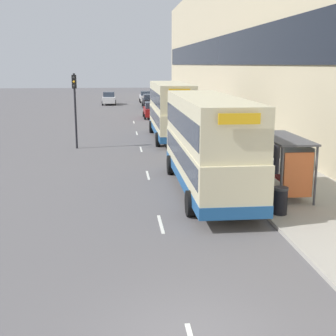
% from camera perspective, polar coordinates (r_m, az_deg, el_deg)
% --- Properties ---
extents(pavement, '(5.00, 93.00, 0.14)m').
position_cam_1_polar(pavement, '(48.20, 3.59, 5.80)').
color(pavement, '#A39E93').
rests_on(pavement, ground_plane).
extents(terrace_facade, '(3.10, 93.00, 15.72)m').
position_cam_1_polar(terrace_facade, '(48.74, 8.51, 14.94)').
color(terrace_facade, '#C6B793').
rests_on(terrace_facade, ground_plane).
extents(lane_mark_1, '(0.12, 2.00, 0.01)m').
position_cam_1_polar(lane_mark_1, '(17.11, -0.88, -6.86)').
color(lane_mark_1, silver).
rests_on(lane_mark_1, ground_plane).
extents(lane_mark_2, '(0.12, 2.00, 0.01)m').
position_cam_1_polar(lane_mark_2, '(24.50, -2.47, -0.89)').
color(lane_mark_2, silver).
rests_on(lane_mark_2, ground_plane).
extents(lane_mark_3, '(0.12, 2.00, 0.01)m').
position_cam_1_polar(lane_mark_3, '(32.04, -3.31, 2.29)').
color(lane_mark_3, silver).
rests_on(lane_mark_3, ground_plane).
extents(lane_mark_4, '(0.12, 2.00, 0.01)m').
position_cam_1_polar(lane_mark_4, '(39.65, -3.83, 4.26)').
color(lane_mark_4, silver).
rests_on(lane_mark_4, ground_plane).
extents(lane_mark_5, '(0.12, 2.00, 0.01)m').
position_cam_1_polar(lane_mark_5, '(47.30, -4.18, 5.59)').
color(lane_mark_5, silver).
rests_on(lane_mark_5, ground_plane).
extents(bus_shelter, '(1.60, 4.20, 2.48)m').
position_cam_1_polar(bus_shelter, '(20.67, 14.52, 1.51)').
color(bus_shelter, '#4C4C51').
rests_on(bus_shelter, ground_plane).
extents(double_decker_bus_near, '(2.85, 10.92, 4.30)m').
position_cam_1_polar(double_decker_bus_near, '(20.93, 4.85, 3.14)').
color(double_decker_bus_near, beige).
rests_on(double_decker_bus_near, ground_plane).
extents(double_decker_bus_ahead, '(2.85, 10.56, 4.30)m').
position_cam_1_polar(double_decker_bus_ahead, '(36.22, 0.34, 7.13)').
color(double_decker_bus_ahead, beige).
rests_on(double_decker_bus_ahead, ground_plane).
extents(car_0, '(2.04, 4.28, 1.74)m').
position_cam_1_polar(car_0, '(50.85, -1.86, 7.07)').
color(car_0, maroon).
rests_on(car_0, ground_plane).
extents(car_1, '(2.01, 4.18, 1.71)m').
position_cam_1_polar(car_1, '(72.43, -2.69, 8.67)').
color(car_1, silver).
rests_on(car_1, ground_plane).
extents(car_2, '(1.93, 4.39, 1.75)m').
position_cam_1_polar(car_2, '(64.06, -2.29, 8.19)').
color(car_2, black).
rests_on(car_2, ground_plane).
extents(car_3, '(1.99, 4.18, 1.80)m').
position_cam_1_polar(car_3, '(68.76, -7.21, 8.41)').
color(car_3, silver).
rests_on(car_3, ground_plane).
extents(pedestrian_at_shelter, '(0.33, 0.33, 1.66)m').
position_cam_1_polar(pedestrian_at_shelter, '(25.56, 15.31, 1.49)').
color(pedestrian_at_shelter, '#23232D').
rests_on(pedestrian_at_shelter, ground_plane).
extents(pedestrian_1, '(0.35, 0.35, 1.78)m').
position_cam_1_polar(pedestrian_1, '(24.59, 13.12, 1.32)').
color(pedestrian_1, '#23232D').
rests_on(pedestrian_1, ground_plane).
extents(litter_bin, '(0.55, 0.55, 1.05)m').
position_cam_1_polar(litter_bin, '(18.13, 13.54, -3.89)').
color(litter_bin, black).
rests_on(litter_bin, ground_plane).
extents(traffic_light_far_kerb, '(0.30, 0.32, 5.10)m').
position_cam_1_polar(traffic_light_far_kerb, '(32.59, -11.29, 8.30)').
color(traffic_light_far_kerb, black).
rests_on(traffic_light_far_kerb, ground_plane).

